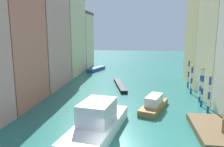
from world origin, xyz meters
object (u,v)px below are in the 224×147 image
at_px(mooring_pole_1, 202,87).
at_px(vaporetto_white, 97,123).
at_px(motorboat_1, 96,69).
at_px(waterfront_dock, 213,130).
at_px(person_on_dock, 224,125).
at_px(motorboat_0, 154,104).
at_px(mooring_pole_0, 209,94).
at_px(gondola_black, 120,85).
at_px(mooring_pole_4, 189,73).
at_px(mooring_pole_2, 201,85).
at_px(mooring_pole_3, 192,79).

xyz_separation_m(mooring_pole_1, vaporetto_white, (-11.92, -9.49, -1.49)).
bearing_deg(motorboat_1, mooring_pole_1, -52.72).
distance_m(waterfront_dock, person_on_dock, 1.57).
bearing_deg(motorboat_0, vaporetto_white, -127.13).
xyz_separation_m(mooring_pole_0, gondola_black, (-11.60, 11.62, -2.08)).
bearing_deg(mooring_pole_0, person_on_dock, -95.10).
bearing_deg(person_on_dock, motorboat_1, 118.57).
bearing_deg(gondola_black, person_on_dock, -58.93).
bearing_deg(vaporetto_white, gondola_black, 88.58).
bearing_deg(mooring_pole_1, waterfront_dock, -97.04).
distance_m(mooring_pole_1, motorboat_0, 6.78).
height_order(mooring_pole_0, gondola_black, mooring_pole_0).
xyz_separation_m(person_on_dock, mooring_pole_4, (0.90, 19.42, 1.12)).
distance_m(mooring_pole_1, mooring_pole_2, 2.05).
xyz_separation_m(mooring_pole_0, mooring_pole_1, (-0.14, 2.41, 0.28)).
bearing_deg(mooring_pole_3, motorboat_0, -127.66).
relative_size(mooring_pole_4, motorboat_1, 0.70).
relative_size(mooring_pole_4, vaporetto_white, 0.45).
xyz_separation_m(mooring_pole_0, mooring_pole_4, (0.31, 12.77, 0.13)).
height_order(mooring_pole_3, mooring_pole_4, mooring_pole_4).
relative_size(vaporetto_white, motorboat_1, 1.53).
distance_m(waterfront_dock, mooring_pole_4, 18.55).
bearing_deg(motorboat_0, gondola_black, 115.27).
height_order(mooring_pole_2, motorboat_1, mooring_pole_2).
bearing_deg(waterfront_dock, motorboat_0, 130.67).
bearing_deg(vaporetto_white, mooring_pole_2, 43.28).
xyz_separation_m(mooring_pole_1, gondola_black, (-11.46, 9.21, -2.37)).
bearing_deg(gondola_black, mooring_pole_3, -14.88).
xyz_separation_m(gondola_black, motorboat_1, (-7.47, 15.66, 0.15)).
distance_m(mooring_pole_0, motorboat_0, 6.57).
bearing_deg(vaporetto_white, mooring_pole_1, 38.51).
xyz_separation_m(person_on_dock, motorboat_1, (-18.48, 33.93, -0.94)).
relative_size(mooring_pole_1, vaporetto_white, 0.48).
distance_m(person_on_dock, mooring_pole_2, 11.15).
relative_size(person_on_dock, gondola_black, 0.16).
bearing_deg(motorboat_0, waterfront_dock, -49.33).
bearing_deg(mooring_pole_0, mooring_pole_2, 87.96).
height_order(mooring_pole_1, gondola_black, mooring_pole_1).
height_order(mooring_pole_3, gondola_black, mooring_pole_3).
xyz_separation_m(vaporetto_white, motorboat_1, (-7.01, 34.36, -0.73)).
xyz_separation_m(waterfront_dock, mooring_pole_1, (0.99, 8.00, 2.31)).
height_order(mooring_pole_4, gondola_black, mooring_pole_4).
relative_size(waterfront_dock, mooring_pole_4, 1.47).
height_order(waterfront_dock, vaporetto_white, vaporetto_white).
height_order(mooring_pole_3, vaporetto_white, mooring_pole_3).
xyz_separation_m(mooring_pole_3, motorboat_1, (-18.97, 18.71, -1.86)).
bearing_deg(mooring_pole_4, mooring_pole_1, -92.46).
relative_size(mooring_pole_3, mooring_pole_4, 0.91).
bearing_deg(motorboat_0, mooring_pole_2, 31.30).
distance_m(mooring_pole_3, motorboat_0, 10.34).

